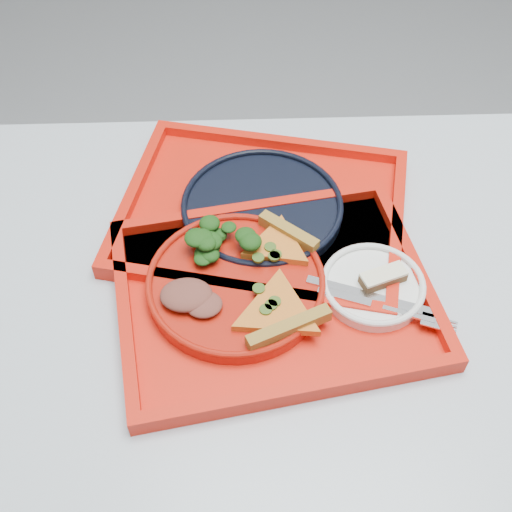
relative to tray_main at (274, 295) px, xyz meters
name	(u,v)px	position (x,y,z in m)	size (l,w,h in m)	color
ground	(373,472)	(0.26, 0.02, -0.76)	(10.00, 10.00, 0.00)	gray
table	(433,311)	(0.26, 0.02, -0.08)	(1.60, 0.80, 0.75)	#B1BDC7
tray_main	(274,295)	(0.00, 0.00, 0.00)	(0.45, 0.35, 0.01)	red
tray_far	(262,214)	(-0.01, 0.16, 0.00)	(0.45, 0.35, 0.01)	red
dinner_plate	(236,285)	(-0.06, 0.01, 0.02)	(0.26, 0.26, 0.02)	#A6170B
side_plate	(373,287)	(0.14, 0.00, 0.01)	(0.15, 0.15, 0.01)	white
navy_plate	(262,208)	(-0.01, 0.16, 0.01)	(0.26, 0.26, 0.02)	black
pizza_slice_a	(277,309)	(0.00, -0.05, 0.03)	(0.14, 0.12, 0.02)	orange
pizza_slice_b	(277,244)	(0.01, 0.07, 0.03)	(0.12, 0.10, 0.02)	orange
salad_heap	(224,238)	(-0.07, 0.07, 0.05)	(0.09, 0.08, 0.05)	black
meat_portion	(186,295)	(-0.12, -0.02, 0.04)	(0.07, 0.06, 0.02)	brown
dessert_bar	(383,277)	(0.16, 0.01, 0.03)	(0.07, 0.05, 0.02)	#462917
knife	(369,296)	(0.14, -0.02, 0.02)	(0.18, 0.02, 0.01)	silver
fork	(381,307)	(0.15, -0.04, 0.02)	(0.18, 0.02, 0.01)	silver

